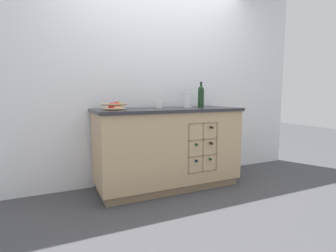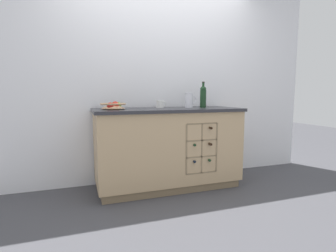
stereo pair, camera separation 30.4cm
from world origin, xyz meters
name	(u,v)px [view 1 (the left image)]	position (x,y,z in m)	size (l,w,h in m)	color
ground_plane	(168,186)	(0.00, 0.00, 0.00)	(14.00, 14.00, 0.00)	#424247
back_wall	(155,80)	(0.00, 0.38, 1.27)	(4.40, 0.06, 2.55)	white
kitchen_island	(168,147)	(0.00, 0.00, 0.47)	(1.69, 0.69, 0.94)	#8B7354
fruit_bowl	(114,106)	(-0.62, 0.00, 0.98)	(0.28, 0.28, 0.09)	tan
white_pitcher	(188,100)	(0.29, 0.05, 1.03)	(0.15, 0.10, 0.18)	white
ceramic_mug	(159,104)	(-0.03, 0.19, 0.98)	(0.13, 0.09, 0.09)	white
standing_wine_bottle	(201,96)	(0.47, 0.04, 1.07)	(0.08, 0.08, 0.31)	#19381E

